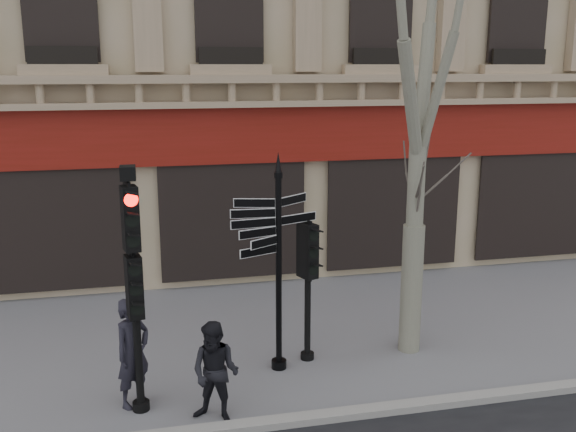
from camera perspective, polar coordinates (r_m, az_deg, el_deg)
name	(u,v)px	position (r m, az deg, el deg)	size (l,w,h in m)	color
ground	(276,380)	(11.08, -1.11, -14.35)	(80.00, 80.00, 0.00)	slate
kerb	(295,420)	(9.86, 0.62, -17.71)	(80.00, 0.25, 0.12)	gray
fingerpost	(278,226)	(10.58, -0.85, -0.93)	(1.86, 1.86, 3.78)	black
traffic_signal_main	(133,261)	(9.55, -13.63, -3.90)	(0.46, 0.37, 3.76)	black
traffic_signal_secondary	(308,266)	(11.15, 1.78, -4.45)	(0.50, 0.43, 2.50)	black
pedestrian_a	(133,353)	(10.27, -13.63, -11.72)	(0.63, 0.41, 1.72)	black
pedestrian_b	(215,372)	(9.67, -6.47, -13.66)	(0.75, 0.58, 1.54)	black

